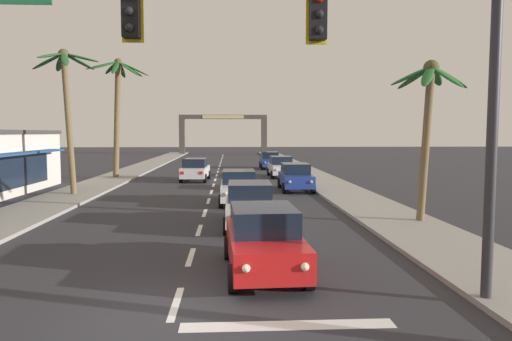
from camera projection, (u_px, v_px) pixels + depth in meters
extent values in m
plane|color=#2D2D33|center=(172.00, 316.00, 9.21)|extent=(220.00, 220.00, 0.00)
cube|color=gray|center=(336.00, 189.00, 29.53)|extent=(3.20, 110.00, 0.14)
cube|color=gray|center=(83.00, 190.00, 28.68)|extent=(3.20, 110.00, 0.14)
cube|color=silver|center=(176.00, 303.00, 9.85)|extent=(0.16, 2.00, 0.01)
cube|color=silver|center=(191.00, 257.00, 13.57)|extent=(0.16, 2.00, 0.01)
cube|color=silver|center=(199.00, 230.00, 17.28)|extent=(0.16, 2.00, 0.01)
cube|color=silver|center=(205.00, 213.00, 20.99)|extent=(0.16, 2.00, 0.01)
cube|color=silver|center=(209.00, 201.00, 24.70)|extent=(0.16, 2.00, 0.01)
cube|color=silver|center=(211.00, 192.00, 28.42)|extent=(0.16, 2.00, 0.01)
cube|color=silver|center=(214.00, 185.00, 32.13)|extent=(0.16, 2.00, 0.01)
cube|color=silver|center=(215.00, 180.00, 35.84)|extent=(0.16, 2.00, 0.01)
cube|color=silver|center=(217.00, 175.00, 39.56)|extent=(0.16, 2.00, 0.01)
cube|color=silver|center=(218.00, 172.00, 43.27)|extent=(0.16, 2.00, 0.01)
cube|color=silver|center=(219.00, 169.00, 46.98)|extent=(0.16, 2.00, 0.01)
cube|color=silver|center=(220.00, 166.00, 50.69)|extent=(0.16, 2.00, 0.01)
cube|color=silver|center=(220.00, 164.00, 54.41)|extent=(0.16, 2.00, 0.01)
cube|color=silver|center=(221.00, 162.00, 58.12)|extent=(0.16, 2.00, 0.01)
cube|color=silver|center=(221.00, 160.00, 61.83)|extent=(0.16, 2.00, 0.01)
cube|color=silver|center=(222.00, 158.00, 65.54)|extent=(0.16, 2.00, 0.01)
cube|color=silver|center=(222.00, 157.00, 69.26)|extent=(0.16, 2.00, 0.01)
cube|color=silver|center=(223.00, 156.00, 72.97)|extent=(0.16, 2.00, 0.01)
cube|color=silver|center=(223.00, 155.00, 76.68)|extent=(0.16, 2.00, 0.01)
cube|color=silver|center=(288.00, 325.00, 8.73)|extent=(4.00, 0.44, 0.01)
cylinder|color=#2D2D33|center=(492.00, 132.00, 9.58)|extent=(0.22, 0.22, 7.15)
cube|color=black|center=(318.00, 16.00, 9.18)|extent=(0.32, 0.26, 0.92)
sphere|color=black|center=(319.00, 14.00, 9.04)|extent=(0.17, 0.17, 0.17)
sphere|color=black|center=(319.00, 30.00, 9.07)|extent=(0.17, 0.17, 0.17)
cube|color=yellow|center=(316.00, 18.00, 9.34)|extent=(0.42, 0.03, 1.04)
cube|color=black|center=(131.00, 13.00, 8.98)|extent=(0.32, 0.26, 0.92)
sphere|color=black|center=(129.00, 11.00, 8.84)|extent=(0.17, 0.17, 0.17)
sphere|color=black|center=(130.00, 28.00, 8.87)|extent=(0.17, 0.17, 0.17)
cube|color=yellow|center=(133.00, 15.00, 9.15)|extent=(0.42, 0.03, 1.04)
cube|color=red|center=(264.00, 247.00, 11.98)|extent=(1.93, 4.37, 0.72)
cube|color=black|center=(263.00, 219.00, 12.07)|extent=(1.69, 2.26, 0.64)
cylinder|color=black|center=(309.00, 276.00, 10.68)|extent=(0.25, 0.65, 0.64)
cylinder|color=black|center=(233.00, 278.00, 10.52)|extent=(0.25, 0.65, 0.64)
cylinder|color=black|center=(288.00, 246.00, 13.50)|extent=(0.25, 0.65, 0.64)
cylinder|color=black|center=(228.00, 248.00, 13.33)|extent=(0.25, 0.65, 0.64)
sphere|color=#F9EFC6|center=(305.00, 267.00, 9.88)|extent=(0.18, 0.18, 0.18)
sphere|color=#F9EFC6|center=(246.00, 268.00, 9.76)|extent=(0.18, 0.18, 0.18)
cube|color=red|center=(278.00, 226.00, 14.18)|extent=(0.24, 0.07, 0.20)
cube|color=red|center=(234.00, 226.00, 14.05)|extent=(0.24, 0.07, 0.20)
cube|color=silver|center=(250.00, 209.00, 17.87)|extent=(1.80, 4.32, 0.72)
cube|color=black|center=(249.00, 191.00, 17.96)|extent=(1.62, 2.22, 0.64)
cylinder|color=black|center=(275.00, 226.00, 16.52)|extent=(0.23, 0.64, 0.64)
cylinder|color=black|center=(226.00, 226.00, 16.44)|extent=(0.23, 0.64, 0.64)
cylinder|color=black|center=(270.00, 212.00, 19.35)|extent=(0.23, 0.64, 0.64)
cylinder|color=black|center=(228.00, 212.00, 19.27)|extent=(0.23, 0.64, 0.64)
sphere|color=#F9EFC6|center=(270.00, 217.00, 15.73)|extent=(0.18, 0.18, 0.18)
sphere|color=#F9EFC6|center=(233.00, 217.00, 15.67)|extent=(0.18, 0.18, 0.18)
cube|color=red|center=(264.00, 198.00, 20.04)|extent=(0.24, 0.06, 0.20)
cube|color=red|center=(233.00, 199.00, 19.98)|extent=(0.24, 0.06, 0.20)
cube|color=silver|center=(239.00, 190.00, 23.75)|extent=(1.76, 4.30, 0.72)
cube|color=black|center=(239.00, 176.00, 23.84)|extent=(1.60, 2.20, 0.64)
cylinder|color=black|center=(257.00, 201.00, 22.41)|extent=(0.22, 0.64, 0.64)
cylinder|color=black|center=(221.00, 201.00, 22.32)|extent=(0.22, 0.64, 0.64)
cylinder|color=black|center=(254.00, 194.00, 25.24)|extent=(0.22, 0.64, 0.64)
cylinder|color=black|center=(222.00, 194.00, 25.14)|extent=(0.22, 0.64, 0.64)
sphere|color=#F9EFC6|center=(253.00, 194.00, 21.61)|extent=(0.18, 0.18, 0.18)
sphere|color=#F9EFC6|center=(226.00, 194.00, 21.55)|extent=(0.18, 0.18, 0.18)
cube|color=red|center=(250.00, 184.00, 25.92)|extent=(0.24, 0.06, 0.20)
cube|color=red|center=(226.00, 184.00, 25.85)|extent=(0.24, 0.06, 0.20)
cube|color=silver|center=(195.00, 172.00, 35.04)|extent=(1.98, 4.38, 0.72)
cube|color=black|center=(195.00, 163.00, 34.84)|extent=(1.71, 2.28, 0.64)
cylinder|color=black|center=(187.00, 175.00, 36.48)|extent=(0.25, 0.65, 0.64)
cylinder|color=black|center=(209.00, 175.00, 36.49)|extent=(0.25, 0.65, 0.64)
cylinder|color=black|center=(181.00, 178.00, 33.65)|extent=(0.25, 0.65, 0.64)
cylinder|color=black|center=(205.00, 178.00, 33.66)|extent=(0.25, 0.65, 0.64)
sphere|color=#B2B2AD|center=(191.00, 168.00, 37.20)|extent=(0.18, 0.18, 0.18)
sphere|color=#B2B2AD|center=(207.00, 168.00, 37.20)|extent=(0.18, 0.18, 0.18)
cube|color=red|center=(182.00, 173.00, 32.88)|extent=(0.24, 0.07, 0.20)
cube|color=red|center=(201.00, 173.00, 32.88)|extent=(0.24, 0.07, 0.20)
cube|color=silver|center=(281.00, 169.00, 37.96)|extent=(1.84, 4.33, 0.72)
cube|color=black|center=(281.00, 160.00, 38.05)|extent=(1.64, 2.23, 0.64)
cylinder|color=black|center=(294.00, 175.00, 36.64)|extent=(0.23, 0.64, 0.64)
cylinder|color=black|center=(272.00, 175.00, 36.51)|extent=(0.23, 0.64, 0.64)
cylinder|color=black|center=(289.00, 172.00, 39.46)|extent=(0.23, 0.64, 0.64)
cylinder|color=black|center=(269.00, 172.00, 39.34)|extent=(0.23, 0.64, 0.64)
sphere|color=#B2B2AD|center=(293.00, 170.00, 35.84)|extent=(0.18, 0.18, 0.18)
sphere|color=#B2B2AD|center=(276.00, 170.00, 35.75)|extent=(0.18, 0.18, 0.18)
cube|color=red|center=(285.00, 166.00, 40.15)|extent=(0.24, 0.06, 0.20)
cube|color=red|center=(270.00, 166.00, 40.05)|extent=(0.24, 0.06, 0.20)
cube|color=navy|center=(270.00, 162.00, 46.74)|extent=(1.79, 4.31, 0.72)
cube|color=black|center=(270.00, 155.00, 46.84)|extent=(1.62, 2.21, 0.64)
cylinder|color=black|center=(280.00, 167.00, 45.40)|extent=(0.22, 0.64, 0.64)
cylinder|color=black|center=(262.00, 167.00, 45.31)|extent=(0.22, 0.64, 0.64)
cylinder|color=black|center=(277.00, 165.00, 48.22)|extent=(0.22, 0.64, 0.64)
cylinder|color=black|center=(260.00, 165.00, 48.14)|extent=(0.22, 0.64, 0.64)
sphere|color=#B2B2AD|center=(278.00, 162.00, 44.60)|extent=(0.18, 0.18, 0.18)
sphere|color=#B2B2AD|center=(265.00, 163.00, 44.54)|extent=(0.18, 0.18, 0.18)
cube|color=red|center=(275.00, 160.00, 48.91)|extent=(0.24, 0.06, 0.20)
cube|color=red|center=(262.00, 160.00, 48.85)|extent=(0.24, 0.06, 0.20)
cube|color=navy|center=(296.00, 180.00, 29.09)|extent=(1.80, 4.32, 0.72)
cube|color=black|center=(295.00, 168.00, 29.19)|extent=(1.62, 2.22, 0.64)
cylinder|color=black|center=(313.00, 188.00, 27.75)|extent=(0.23, 0.64, 0.64)
cylinder|color=black|center=(284.00, 188.00, 27.67)|extent=(0.23, 0.64, 0.64)
cylinder|color=black|center=(306.00, 183.00, 30.57)|extent=(0.23, 0.64, 0.64)
cylinder|color=black|center=(280.00, 183.00, 30.50)|extent=(0.23, 0.64, 0.64)
sphere|color=#B2B2AD|center=(311.00, 182.00, 26.95)|extent=(0.18, 0.18, 0.18)
sphere|color=#B2B2AD|center=(290.00, 182.00, 26.90)|extent=(0.18, 0.18, 0.18)
cube|color=red|center=(301.00, 175.00, 31.27)|extent=(0.24, 0.06, 0.20)
cube|color=red|center=(282.00, 175.00, 31.21)|extent=(0.24, 0.06, 0.20)
cylinder|color=brown|center=(69.00, 126.00, 26.28)|extent=(0.67, 0.34, 7.85)
ellipsoid|color=#1E5123|center=(81.00, 58.00, 26.04)|extent=(1.95, 0.45, 0.58)
ellipsoid|color=#1E5123|center=(79.00, 62.00, 26.67)|extent=(1.58, 1.64, 0.84)
ellipsoid|color=#1E5123|center=(61.00, 63.00, 26.73)|extent=(1.28, 1.80, 0.92)
ellipsoid|color=#1E5123|center=(48.00, 61.00, 25.98)|extent=(1.84, 0.50, 1.00)
ellipsoid|color=#1E5123|center=(51.00, 55.00, 25.09)|extent=(1.14, 1.93, 0.64)
ellipsoid|color=#1E5123|center=(65.00, 59.00, 25.20)|extent=(1.06, 1.83, 1.02)
sphere|color=#4C4223|center=(64.00, 54.00, 25.95)|extent=(0.60, 0.60, 0.60)
cylinder|color=brown|center=(117.00, 121.00, 36.33)|extent=(0.83, 0.44, 8.92)
ellipsoid|color=#1E5123|center=(134.00, 69.00, 36.26)|extent=(2.37, 0.77, 1.15)
ellipsoid|color=#1E5123|center=(131.00, 69.00, 36.93)|extent=(1.83, 2.07, 1.06)
ellipsoid|color=#1E5123|center=(122.00, 70.00, 37.16)|extent=(0.44, 2.36, 1.10)
ellipsoid|color=#1E5123|center=(112.00, 68.00, 36.91)|extent=(1.79, 2.18, 0.85)
ellipsoid|color=#1E5123|center=(102.00, 65.00, 35.79)|extent=(2.48, 0.69, 0.77)
ellipsoid|color=#1E5123|center=(105.00, 65.00, 35.06)|extent=(1.86, 2.10, 0.94)
ellipsoid|color=#1E5123|center=(115.00, 67.00, 34.93)|extent=(0.48, 2.28, 1.31)
ellipsoid|color=#1E5123|center=(129.00, 69.00, 35.47)|extent=(2.09, 1.58, 1.35)
sphere|color=#4C4223|center=(118.00, 62.00, 35.98)|extent=(0.60, 0.60, 0.60)
cylinder|color=brown|center=(425.00, 147.00, 18.29)|extent=(0.58, 0.30, 6.02)
ellipsoid|color=#236028|center=(449.00, 77.00, 18.16)|extent=(1.57, 0.47, 0.94)
ellipsoid|color=#236028|center=(436.00, 76.00, 18.74)|extent=(1.28, 1.56, 0.73)
ellipsoid|color=#236028|center=(414.00, 78.00, 18.69)|extent=(1.20, 1.54, 0.87)
ellipsoid|color=#236028|center=(411.00, 76.00, 18.11)|extent=(1.62, 0.56, 0.84)
ellipsoid|color=#236028|center=(428.00, 76.00, 17.46)|extent=(1.15, 1.49, 1.00)
ellipsoid|color=#236028|center=(447.00, 77.00, 17.49)|extent=(1.07, 1.50, 1.04)
sphere|color=#4C4223|center=(431.00, 68.00, 18.05)|extent=(0.60, 0.60, 0.60)
cube|color=#423D38|center=(182.00, 137.00, 77.54)|extent=(0.90, 0.90, 5.84)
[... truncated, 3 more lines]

